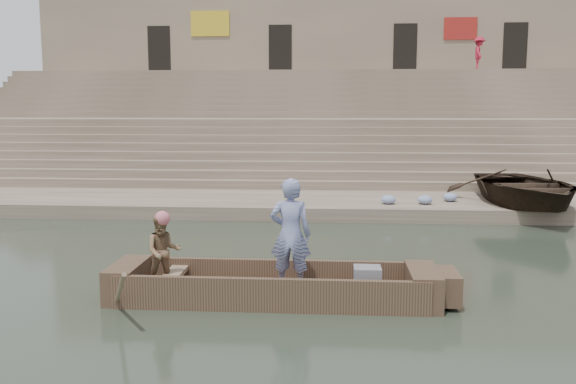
# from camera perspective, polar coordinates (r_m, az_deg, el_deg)

# --- Properties ---
(ground) EXTENTS (120.00, 120.00, 0.00)m
(ground) POSITION_cam_1_polar(r_m,az_deg,el_deg) (11.95, -1.20, -8.15)
(ground) COLOR #242E23
(ground) RESTS_ON ground
(lower_landing) EXTENTS (32.00, 4.00, 0.40)m
(lower_landing) POSITION_cam_1_polar(r_m,az_deg,el_deg) (19.71, 1.02, -1.16)
(lower_landing) COLOR gray
(lower_landing) RESTS_ON ground
(mid_landing) EXTENTS (32.00, 3.00, 2.80)m
(mid_landing) POSITION_cam_1_polar(r_m,az_deg,el_deg) (27.02, 1.95, 3.86)
(mid_landing) COLOR gray
(mid_landing) RESTS_ON ground
(upper_landing) EXTENTS (32.00, 3.00, 5.20)m
(upper_landing) POSITION_cam_1_polar(r_m,az_deg,el_deg) (33.96, 2.45, 6.71)
(upper_landing) COLOR gray
(upper_landing) RESTS_ON ground
(ghat_steps) EXTENTS (32.00, 11.00, 5.20)m
(ghat_steps) POSITION_cam_1_polar(r_m,az_deg,el_deg) (28.69, 2.09, 4.89)
(ghat_steps) COLOR gray
(ghat_steps) RESTS_ON ground
(building_wall) EXTENTS (32.00, 5.07, 11.20)m
(building_wall) POSITION_cam_1_polar(r_m,az_deg,el_deg) (38.02, 2.68, 11.36)
(building_wall) COLOR gray
(building_wall) RESTS_ON ground
(main_rowboat) EXTENTS (5.00, 1.30, 0.22)m
(main_rowboat) POSITION_cam_1_polar(r_m,az_deg,el_deg) (10.72, -1.43, -9.44)
(main_rowboat) COLOR brown
(main_rowboat) RESTS_ON ground
(rowboat_trim) EXTENTS (6.04, 2.63, 1.94)m
(rowboat_trim) POSITION_cam_1_polar(r_m,az_deg,el_deg) (10.63, -0.31, -8.47)
(rowboat_trim) COLOR brown
(rowboat_trim) RESTS_ON ground
(standing_man) EXTENTS (0.72, 0.50, 1.91)m
(standing_man) POSITION_cam_1_polar(r_m,az_deg,el_deg) (10.37, 0.23, -3.94)
(standing_man) COLOR navy
(standing_man) RESTS_ON main_rowboat
(rowing_man) EXTENTS (0.74, 0.66, 1.27)m
(rowing_man) POSITION_cam_1_polar(r_m,az_deg,el_deg) (10.75, -11.51, -5.43)
(rowing_man) COLOR #297D49
(rowing_man) RESTS_ON main_rowboat
(television) EXTENTS (0.46, 0.42, 0.40)m
(television) POSITION_cam_1_polar(r_m,az_deg,el_deg) (10.59, 7.31, -7.96)
(television) COLOR slate
(television) RESTS_ON main_rowboat
(beached_rowboat) EXTENTS (4.20, 5.56, 1.08)m
(beached_rowboat) POSITION_cam_1_polar(r_m,az_deg,el_deg) (19.65, 21.12, 0.47)
(beached_rowboat) COLOR #2D2116
(beached_rowboat) RESTS_ON lower_landing
(pedestrian) EXTENTS (0.78, 1.18, 1.70)m
(pedestrian) POSITION_cam_1_polar(r_m,az_deg,el_deg) (33.97, 17.32, 12.19)
(pedestrian) COLOR #B01D35
(pedestrian) RESTS_ON upper_landing
(cloth_bundles) EXTENTS (2.39, 1.11, 0.26)m
(cloth_bundles) POSITION_cam_1_polar(r_m,az_deg,el_deg) (19.10, 12.29, -0.62)
(cloth_bundles) COLOR #3F5999
(cloth_bundles) RESTS_ON lower_landing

